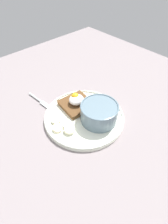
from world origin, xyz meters
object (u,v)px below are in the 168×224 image
at_px(toast_slice, 77,104).
at_px(banana_slice_back, 58,128).
at_px(banana_slice_right, 69,130).
at_px(poached_egg, 76,99).
at_px(oatmeal_bowl, 99,113).
at_px(banana_slice_left, 56,121).
at_px(knife, 41,102).
at_px(banana_slice_front, 67,124).

height_order(toast_slice, banana_slice_back, toast_slice).
xyz_separation_m(banana_slice_back, banana_slice_right, (0.02, -0.03, 0.00)).
bearing_deg(poached_egg, banana_slice_right, -141.64).
distance_m(toast_slice, poached_egg, 0.02).
xyz_separation_m(toast_slice, banana_slice_back, (-0.11, -0.04, -0.00)).
height_order(oatmeal_bowl, poached_egg, oatmeal_bowl).
distance_m(banana_slice_left, banana_slice_back, 0.03).
distance_m(banana_slice_back, banana_slice_right, 0.04).
xyz_separation_m(toast_slice, banana_slice_left, (-0.10, -0.01, -0.00)).
xyz_separation_m(oatmeal_bowl, banana_slice_right, (-0.10, 0.03, -0.02)).
distance_m(toast_slice, knife, 0.14).
xyz_separation_m(banana_slice_left, banana_slice_back, (-0.02, -0.03, 0.00)).
height_order(poached_egg, banana_slice_right, poached_egg).
distance_m(oatmeal_bowl, banana_slice_back, 0.14).
height_order(toast_slice, banana_slice_right, banana_slice_right).
relative_size(oatmeal_bowl, banana_slice_right, 3.31).
relative_size(oatmeal_bowl, poached_egg, 1.80).
xyz_separation_m(toast_slice, poached_egg, (0.00, 0.00, 0.02)).
relative_size(toast_slice, poached_egg, 1.65).
bearing_deg(banana_slice_front, poached_egg, 29.86).
relative_size(poached_egg, banana_slice_right, 1.84).
bearing_deg(toast_slice, oatmeal_bowl, -83.24).
relative_size(toast_slice, banana_slice_back, 2.84).
xyz_separation_m(banana_slice_front, knife, (0.00, 0.16, -0.01)).
relative_size(oatmeal_bowl, banana_slice_left, 3.14).
bearing_deg(toast_slice, poached_egg, 77.28).
height_order(banana_slice_front, knife, banana_slice_front).
height_order(oatmeal_bowl, banana_slice_back, oatmeal_bowl).
bearing_deg(banana_slice_right, banana_slice_front, 69.13).
bearing_deg(poached_egg, toast_slice, -102.72).
bearing_deg(poached_egg, banana_slice_left, -172.65).
bearing_deg(toast_slice, banana_slice_front, -150.97).
height_order(banana_slice_right, knife, banana_slice_right).
bearing_deg(poached_egg, banana_slice_front, -150.14).
relative_size(oatmeal_bowl, banana_slice_front, 3.35).
distance_m(poached_egg, banana_slice_right, 0.12).
distance_m(poached_egg, banana_slice_back, 0.13).
xyz_separation_m(oatmeal_bowl, banana_slice_front, (-0.09, 0.05, -0.03)).
distance_m(toast_slice, banana_slice_back, 0.12).
bearing_deg(banana_slice_front, knife, 88.57).
bearing_deg(banana_slice_back, banana_slice_left, 62.07).
height_order(oatmeal_bowl, banana_slice_front, oatmeal_bowl).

